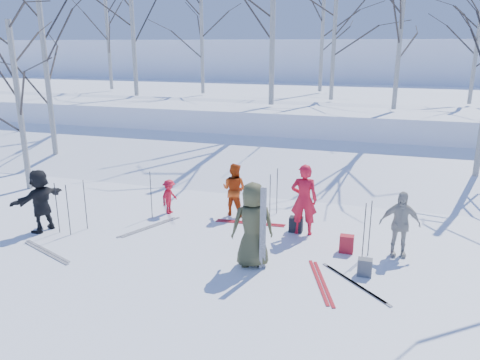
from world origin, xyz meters
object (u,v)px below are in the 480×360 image
(backpack_red, at_px, (347,244))
(backpack_grey, at_px, (365,267))
(skier_grey_west, at_px, (41,200))
(skier_redor_behind, at_px, (234,189))
(dog, at_px, (250,240))
(backpack_dark, at_px, (296,224))
(skier_red_north, at_px, (304,200))
(skier_red_seated, at_px, (169,197))
(skier_olive_center, at_px, (253,225))
(skier_cream_east, at_px, (400,224))

(backpack_red, bearing_deg, backpack_grey, -66.41)
(skier_grey_west, distance_m, backpack_red, 7.78)
(skier_redor_behind, relative_size, dog, 2.89)
(backpack_dark, bearing_deg, skier_grey_west, -163.76)
(skier_red_north, bearing_deg, skier_red_seated, -9.35)
(dog, bearing_deg, skier_grey_west, -15.70)
(dog, distance_m, backpack_dark, 1.61)
(skier_redor_behind, relative_size, backpack_grey, 3.97)
(skier_redor_behind, distance_m, dog, 2.43)
(skier_olive_center, xyz_separation_m, skier_red_seated, (-3.17, 2.47, -0.44))
(backpack_red, relative_size, backpack_dark, 1.05)
(skier_redor_behind, relative_size, skier_red_seated, 1.51)
(skier_cream_east, xyz_separation_m, backpack_grey, (-0.67, -1.25, -0.58))
(skier_red_north, xyz_separation_m, skier_redor_behind, (-2.11, 0.81, -0.17))
(skier_olive_center, xyz_separation_m, backpack_grey, (2.39, 0.21, -0.75))
(skier_red_seated, height_order, skier_grey_west, skier_grey_west)
(skier_olive_center, relative_size, skier_red_north, 1.03)
(skier_grey_west, height_order, backpack_red, skier_grey_west)
(skier_cream_east, bearing_deg, skier_redor_behind, 154.20)
(skier_olive_center, relative_size, skier_redor_behind, 1.25)
(skier_red_seated, bearing_deg, dog, -111.75)
(skier_red_north, relative_size, backpack_red, 4.39)
(skier_red_seated, relative_size, backpack_grey, 2.63)
(skier_red_seated, xyz_separation_m, dog, (2.89, -1.68, -0.28))
(backpack_grey, height_order, backpack_dark, backpack_dark)
(skier_cream_east, xyz_separation_m, dog, (-3.34, -0.66, -0.55))
(backpack_red, bearing_deg, skier_cream_east, 9.13)
(skier_olive_center, height_order, skier_red_seated, skier_olive_center)
(skier_redor_behind, xyz_separation_m, backpack_red, (3.28, -1.63, -0.54))
(skier_red_north, distance_m, backpack_grey, 2.60)
(skier_redor_behind, bearing_deg, skier_red_seated, 23.96)
(skier_grey_west, relative_size, dog, 3.16)
(skier_olive_center, xyz_separation_m, dog, (-0.28, 0.79, -0.72))
(backpack_red, xyz_separation_m, backpack_dark, (-1.36, 0.89, -0.01))
(skier_olive_center, height_order, backpack_grey, skier_olive_center)
(skier_red_seated, height_order, backpack_red, skier_red_seated)
(skier_red_seated, xyz_separation_m, skier_grey_west, (-2.60, -2.16, 0.32))
(skier_redor_behind, distance_m, backpack_dark, 2.13)
(skier_redor_behind, relative_size, backpack_red, 3.59)
(skier_redor_behind, height_order, skier_red_seated, skier_redor_behind)
(skier_red_north, distance_m, skier_cream_east, 2.39)
(skier_cream_east, bearing_deg, dog, -176.40)
(skier_cream_east, distance_m, skier_grey_west, 8.90)
(skier_olive_center, distance_m, backpack_grey, 2.52)
(skier_redor_behind, height_order, skier_grey_west, skier_grey_west)
(backpack_grey, bearing_deg, skier_olive_center, -174.96)
(skier_cream_east, relative_size, backpack_dark, 3.86)
(skier_red_north, relative_size, backpack_grey, 4.85)
(skier_red_seated, height_order, backpack_dark, skier_red_seated)
(skier_olive_center, bearing_deg, backpack_grey, 162.87)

